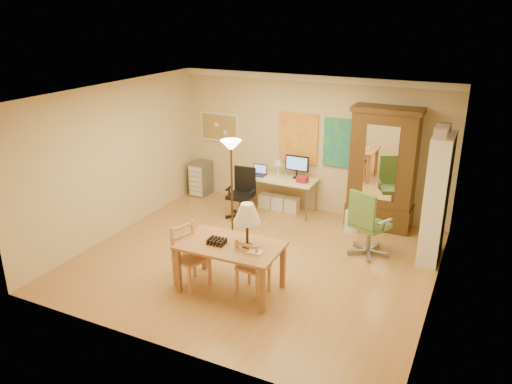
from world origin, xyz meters
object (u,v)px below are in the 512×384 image
at_px(armoire, 382,176).
at_px(bookshelf, 436,199).
at_px(office_chair_green, 367,238).
at_px(dining_table, 236,236).
at_px(computer_desk, 280,190).
at_px(office_chair_black, 242,205).

distance_m(armoire, bookshelf, 1.41).
height_order(office_chair_green, bookshelf, bookshelf).
xyz_separation_m(dining_table, bookshelf, (2.38, 2.25, 0.17)).
distance_m(computer_desk, armoire, 2.07).
relative_size(office_chair_black, armoire, 0.44).
height_order(dining_table, bookshelf, bookshelf).
height_order(computer_desk, office_chair_black, computer_desk).
bearing_deg(office_chair_black, bookshelf, -2.81).
height_order(office_chair_black, bookshelf, bookshelf).
xyz_separation_m(dining_table, computer_desk, (-0.66, 3.11, -0.44)).
height_order(armoire, bookshelf, armoire).
bearing_deg(office_chair_black, office_chair_green, -10.91).
bearing_deg(office_chair_green, computer_desk, 150.26).
bearing_deg(computer_desk, armoire, 2.42).
bearing_deg(dining_table, armoire, 67.38).
relative_size(office_chair_green, armoire, 0.51).
relative_size(dining_table, office_chair_black, 1.48).
bearing_deg(office_chair_green, office_chair_black, 169.09).
height_order(dining_table, office_chair_green, dining_table).
relative_size(computer_desk, armoire, 0.68).
bearing_deg(computer_desk, bookshelf, -15.80).
height_order(computer_desk, armoire, armoire).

